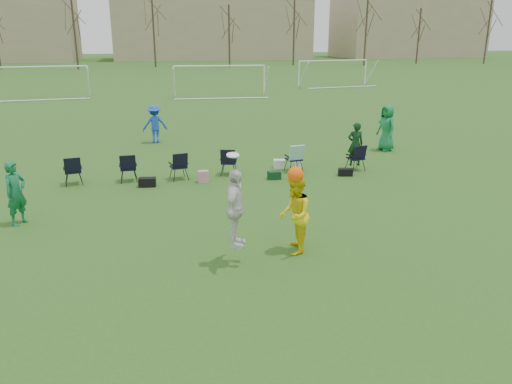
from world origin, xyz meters
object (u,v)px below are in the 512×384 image
object	(u,v)px
fielder_green_far	(387,128)
goal_left	(39,73)
goal_mid	(220,72)
goal_right	(333,66)
fielder_green_near	(16,193)
center_contest	(273,212)
fielder_blue	(155,124)

from	to	relation	value
fielder_green_far	goal_left	bearing A→B (deg)	-155.92
goal_mid	goal_right	bearing A→B (deg)	30.57
fielder_green_near	center_contest	size ratio (longest dim) A/B	0.69
fielder_blue	fielder_green_far	size ratio (longest dim) A/B	0.89
goal_left	goal_mid	size ratio (longest dim) A/B	1.00
fielder_green_near	goal_mid	distance (m)	28.90
goal_left	goal_right	bearing A→B (deg)	3.75
fielder_green_near	goal_mid	size ratio (longest dim) A/B	0.23
goal_right	fielder_green_far	bearing A→B (deg)	-114.30
fielder_green_far	center_contest	xyz separation A→B (m)	(-7.49, -9.48, 0.10)
fielder_green_near	fielder_blue	world-z (taller)	fielder_blue
goal_left	fielder_green_near	bearing A→B (deg)	-86.28
goal_left	goal_mid	distance (m)	14.14
goal_mid	goal_right	world-z (taller)	same
goal_mid	fielder_green_near	bearing A→B (deg)	-105.23
goal_mid	fielder_blue	bearing A→B (deg)	-103.98
fielder_green_near	goal_left	world-z (taller)	goal_left
fielder_green_far	goal_right	xyz separation A→B (m)	(7.96, 27.23, 0.94)
fielder_green_near	goal_right	xyz separation A→B (m)	(21.51, 33.27, 1.07)
fielder_blue	fielder_green_far	world-z (taller)	fielder_green_far
goal_left	center_contest	bearing A→B (deg)	-77.13
fielder_green_near	fielder_green_far	xyz separation A→B (m)	(13.55, 6.04, 0.13)
center_contest	goal_mid	distance (m)	30.91
fielder_blue	center_contest	xyz separation A→B (m)	(2.21, -13.26, 0.21)
goal_mid	goal_right	size ratio (longest dim) A/B	1.01
goal_right	fielder_green_near	bearing A→B (deg)	-130.89
goal_left	goal_right	xyz separation A→B (m)	(26.00, 4.00, 0.00)
fielder_green_far	goal_mid	world-z (taller)	goal_mid
fielder_green_far	goal_left	distance (m)	29.43
fielder_green_far	goal_right	size ratio (longest dim) A/B	0.27
center_contest	goal_left	world-z (taller)	center_contest
fielder_green_near	goal_right	world-z (taller)	goal_right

